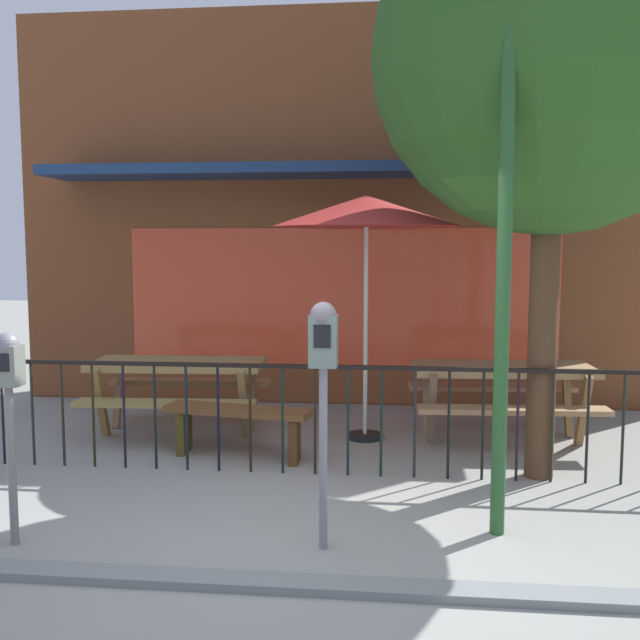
{
  "coord_description": "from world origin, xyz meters",
  "views": [
    {
      "loc": [
        0.69,
        -4.43,
        2.0
      ],
      "look_at": [
        0.0,
        2.06,
        1.31
      ],
      "focal_mm": 40.5,
      "sensor_mm": 36.0,
      "label": 1
    }
  ],
  "objects_px": {
    "patio_umbrella": "(366,213)",
    "parking_meter_far": "(8,381)",
    "picnic_table_left": "(178,376)",
    "patio_bench": "(238,421)",
    "parking_meter_near": "(323,360)",
    "picnic_table_right": "(502,381)",
    "street_tree": "(552,55)",
    "street_lamp": "(507,161)"
  },
  "relations": [
    {
      "from": "patio_umbrella",
      "to": "parking_meter_far",
      "type": "xyz_separation_m",
      "value": [
        -2.22,
        -2.89,
        -1.21
      ]
    },
    {
      "from": "picnic_table_left",
      "to": "patio_bench",
      "type": "relative_size",
      "value": 1.3
    },
    {
      "from": "picnic_table_left",
      "to": "parking_meter_near",
      "type": "height_order",
      "value": "parking_meter_near"
    },
    {
      "from": "picnic_table_left",
      "to": "picnic_table_right",
      "type": "bearing_deg",
      "value": 1.06
    },
    {
      "from": "parking_meter_near",
      "to": "patio_umbrella",
      "type": "bearing_deg",
      "value": 86.71
    },
    {
      "from": "picnic_table_right",
      "to": "street_tree",
      "type": "height_order",
      "value": "street_tree"
    },
    {
      "from": "patio_bench",
      "to": "street_lamp",
      "type": "height_order",
      "value": "street_lamp"
    },
    {
      "from": "picnic_table_left",
      "to": "street_tree",
      "type": "height_order",
      "value": "street_tree"
    },
    {
      "from": "parking_meter_far",
      "to": "street_lamp",
      "type": "xyz_separation_m",
      "value": [
        3.24,
        0.52,
        1.44
      ]
    },
    {
      "from": "picnic_table_right",
      "to": "parking_meter_near",
      "type": "distance_m",
      "value": 3.29
    },
    {
      "from": "patio_umbrella",
      "to": "patio_bench",
      "type": "xyz_separation_m",
      "value": [
        -1.16,
        -0.79,
        -1.96
      ]
    },
    {
      "from": "patio_umbrella",
      "to": "parking_meter_near",
      "type": "height_order",
      "value": "patio_umbrella"
    },
    {
      "from": "patio_bench",
      "to": "parking_meter_near",
      "type": "relative_size",
      "value": 0.88
    },
    {
      "from": "picnic_table_left",
      "to": "parking_meter_near",
      "type": "distance_m",
      "value": 3.37
    },
    {
      "from": "picnic_table_left",
      "to": "patio_bench",
      "type": "distance_m",
      "value": 1.19
    },
    {
      "from": "street_lamp",
      "to": "parking_meter_near",
      "type": "bearing_deg",
      "value": -162.48
    },
    {
      "from": "street_lamp",
      "to": "picnic_table_right",
      "type": "bearing_deg",
      "value": 81.43
    },
    {
      "from": "picnic_table_left",
      "to": "parking_meter_far",
      "type": "height_order",
      "value": "parking_meter_far"
    },
    {
      "from": "picnic_table_left",
      "to": "picnic_table_right",
      "type": "height_order",
      "value": "same"
    },
    {
      "from": "picnic_table_right",
      "to": "parking_meter_far",
      "type": "bearing_deg",
      "value": -140.45
    },
    {
      "from": "parking_meter_near",
      "to": "street_tree",
      "type": "distance_m",
      "value": 3.29
    },
    {
      "from": "picnic_table_right",
      "to": "street_lamp",
      "type": "bearing_deg",
      "value": -98.57
    },
    {
      "from": "picnic_table_right",
      "to": "patio_umbrella",
      "type": "distance_m",
      "value": 2.2
    },
    {
      "from": "patio_umbrella",
      "to": "parking_meter_far",
      "type": "bearing_deg",
      "value": -127.51
    },
    {
      "from": "street_tree",
      "to": "street_lamp",
      "type": "distance_m",
      "value": 1.71
    },
    {
      "from": "patio_umbrella",
      "to": "patio_bench",
      "type": "height_order",
      "value": "patio_umbrella"
    },
    {
      "from": "picnic_table_left",
      "to": "street_tree",
      "type": "relative_size",
      "value": 0.37
    },
    {
      "from": "street_tree",
      "to": "street_lamp",
      "type": "height_order",
      "value": "street_tree"
    },
    {
      "from": "parking_meter_near",
      "to": "picnic_table_right",
      "type": "bearing_deg",
      "value": 61.31
    },
    {
      "from": "picnic_table_left",
      "to": "patio_umbrella",
      "type": "distance_m",
      "value": 2.61
    },
    {
      "from": "patio_umbrella",
      "to": "street_tree",
      "type": "relative_size",
      "value": 0.5
    },
    {
      "from": "picnic_table_right",
      "to": "patio_bench",
      "type": "xyz_separation_m",
      "value": [
        -2.55,
        -0.88,
        -0.26
      ]
    },
    {
      "from": "parking_meter_far",
      "to": "picnic_table_right",
      "type": "bearing_deg",
      "value": 39.55
    },
    {
      "from": "patio_bench",
      "to": "parking_meter_near",
      "type": "bearing_deg",
      "value": -62.76
    },
    {
      "from": "picnic_table_right",
      "to": "street_lamp",
      "type": "relative_size",
      "value": 0.48
    },
    {
      "from": "picnic_table_left",
      "to": "parking_meter_far",
      "type": "relative_size",
      "value": 1.31
    },
    {
      "from": "picnic_table_right",
      "to": "street_tree",
      "type": "relative_size",
      "value": 0.37
    },
    {
      "from": "patio_bench",
      "to": "picnic_table_left",
      "type": "bearing_deg",
      "value": 135.17
    },
    {
      "from": "parking_meter_near",
      "to": "street_lamp",
      "type": "bearing_deg",
      "value": 17.52
    },
    {
      "from": "parking_meter_near",
      "to": "picnic_table_left",
      "type": "bearing_deg",
      "value": 123.42
    },
    {
      "from": "patio_bench",
      "to": "parking_meter_near",
      "type": "distance_m",
      "value": 2.37
    },
    {
      "from": "picnic_table_right",
      "to": "patio_umbrella",
      "type": "height_order",
      "value": "patio_umbrella"
    }
  ]
}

